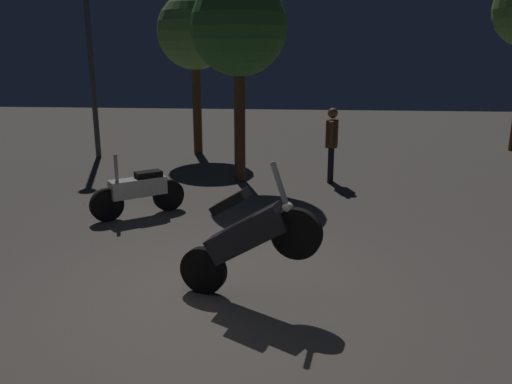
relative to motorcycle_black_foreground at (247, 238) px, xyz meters
name	(u,v)px	position (x,y,z in m)	size (l,w,h in m)	color
ground_plane	(215,294)	(-0.39, 0.10, -0.74)	(40.00, 40.00, 0.00)	#605951
motorcycle_black_foreground	(247,238)	(0.00, 0.00, 0.00)	(1.63, 0.53, 1.63)	black
motorcycle_white_parked_left	(138,191)	(-2.18, 2.92, -0.31)	(1.37, 1.10, 1.11)	black
person_rider_beside	(332,139)	(1.21, 5.61, 0.20)	(0.28, 0.67, 1.60)	black
streetlamp_near	(89,36)	(-4.87, 7.85, 2.38)	(0.36, 0.36, 4.91)	#38383D
tree_left_bg	(239,29)	(-0.76, 5.55, 2.44)	(1.98, 1.98, 4.21)	#4C331E
tree_right_bg	(195,33)	(-2.28, 8.54, 2.47)	(1.97, 1.97, 4.24)	#4C331E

